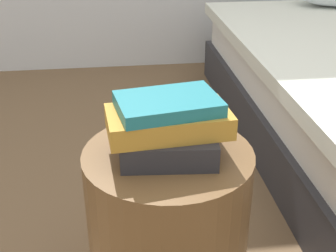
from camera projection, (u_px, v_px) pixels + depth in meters
side_table at (168, 227)px, 1.24m from camera, size 0.43×0.43×0.47m
book_charcoal at (170, 143)px, 1.11m from camera, size 0.24×0.20×0.06m
book_ochre at (170, 121)px, 1.08m from camera, size 0.30×0.18×0.05m
book_teal at (168, 103)px, 1.07m from camera, size 0.26×0.20×0.03m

